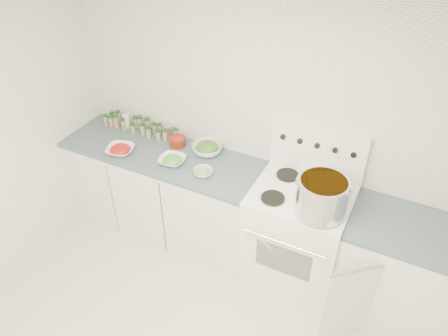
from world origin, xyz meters
The scene contains 13 objects.
room_walls centered at (0.00, 0.00, 1.56)m, with size 3.54×3.04×2.52m.
counter_left centered at (-0.82, 1.19, 0.45)m, with size 1.85×0.62×0.90m.
stove centered at (0.48, 1.19, 0.50)m, with size 0.76×0.70×1.36m.
counter_right centered at (1.30, 1.19, 0.45)m, with size 0.89×0.89×0.90m.
stock_pot centered at (0.66, 1.02, 1.10)m, with size 0.38×0.36×0.28m.
bowl_tomato centered at (-1.14, 1.03, 0.93)m, with size 0.29×0.29×0.08m.
bowl_snowpea centered at (-0.65, 1.10, 0.93)m, with size 0.24×0.24×0.07m.
bowl_broccoli centered at (-0.46, 1.37, 0.95)m, with size 0.29×0.29×0.11m.
bowl_zucchini centered at (-0.34, 1.07, 0.93)m, with size 0.20×0.20×0.07m.
bowl_pepper centered at (-0.75, 1.36, 0.95)m, with size 0.15×0.15×0.09m.
salt_canister centered at (-1.35, 1.41, 0.96)m, with size 0.06×0.06×0.13m, color white.
tin_can centered at (-0.91, 1.45, 0.96)m, with size 0.09×0.09×0.11m, color #B0AA95.
spice_cluster centered at (-1.21, 1.39, 0.96)m, with size 0.77×0.16×0.13m.
Camera 1 is at (1.10, -1.39, 3.08)m, focal length 35.00 mm.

